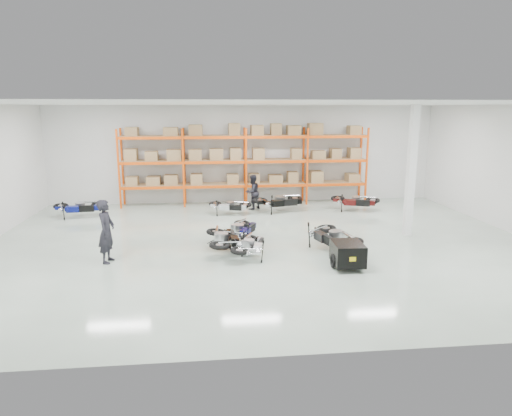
{
  "coord_description": "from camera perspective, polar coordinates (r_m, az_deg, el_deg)",
  "views": [
    {
      "loc": [
        -1.72,
        -14.35,
        4.36
      ],
      "look_at": [
        -0.15,
        0.46,
        1.1
      ],
      "focal_mm": 32.0,
      "sensor_mm": 36.0,
      "label": 1
    }
  ],
  "objects": [
    {
      "name": "pallet_rack",
      "position": [
        20.98,
        -1.34,
        6.59
      ],
      "size": [
        11.28,
        0.98,
        3.62
      ],
      "color": "#EC4F0C",
      "rests_on": "ground"
    },
    {
      "name": "room",
      "position": [
        14.61,
        0.76,
        4.04
      ],
      "size": [
        18.0,
        18.0,
        18.0
      ],
      "color": "#B4C9B6",
      "rests_on": "ground"
    },
    {
      "name": "moto_black_far_left",
      "position": [
        14.05,
        -3.94,
        -3.41
      ],
      "size": [
        0.99,
        1.85,
        1.17
      ],
      "primitive_type": null,
      "rotation": [
        0.0,
        -0.09,
        3.19
      ],
      "color": "black",
      "rests_on": "ground"
    },
    {
      "name": "moto_back_b",
      "position": [
        19.08,
        -3.36,
        0.59
      ],
      "size": [
        1.71,
        1.15,
        1.01
      ],
      "primitive_type": null,
      "rotation": [
        0.0,
        -0.09,
        1.31
      ],
      "color": "silver",
      "rests_on": "ground"
    },
    {
      "name": "moto_blue_centre",
      "position": [
        15.15,
        -2.04,
        -2.33
      ],
      "size": [
        1.55,
        1.92,
        1.11
      ],
      "primitive_type": null,
      "rotation": [
        0.0,
        -0.09,
        2.66
      ],
      "color": "#070746",
      "rests_on": "ground"
    },
    {
      "name": "moto_back_d",
      "position": [
        20.23,
        12.25,
        1.21
      ],
      "size": [
        2.01,
        1.51,
        1.17
      ],
      "primitive_type": null,
      "rotation": [
        0.0,
        -0.09,
        1.19
      ],
      "color": "#450E0D",
      "rests_on": "ground"
    },
    {
      "name": "person_back",
      "position": [
        20.02,
        -0.45,
        2.01
      ],
      "size": [
        0.95,
        0.92,
        1.53
      ],
      "primitive_type": "imported",
      "rotation": [
        0.0,
        0.0,
        3.81
      ],
      "color": "black",
      "rests_on": "ground"
    },
    {
      "name": "moto_touring_right",
      "position": [
        14.38,
        9.52,
        -3.04
      ],
      "size": [
        1.4,
        2.1,
        1.25
      ],
      "primitive_type": null,
      "rotation": [
        0.0,
        -0.09,
        0.25
      ],
      "color": "black",
      "rests_on": "ground"
    },
    {
      "name": "structural_column",
      "position": [
        16.52,
        18.81,
        4.35
      ],
      "size": [
        0.25,
        0.25,
        4.5
      ],
      "primitive_type": "cube",
      "color": "white",
      "rests_on": "ground"
    },
    {
      "name": "moto_silver_left",
      "position": [
        13.58,
        -0.67,
        -4.25
      ],
      "size": [
        1.21,
        1.74,
        1.02
      ],
      "primitive_type": null,
      "rotation": [
        0.0,
        -0.09,
        2.85
      ],
      "color": "silver",
      "rests_on": "ground"
    },
    {
      "name": "moto_back_a",
      "position": [
        19.93,
        -21.3,
        0.44
      ],
      "size": [
        1.83,
        1.01,
        1.14
      ],
      "primitive_type": null,
      "rotation": [
        0.0,
        -0.09,
        1.65
      ],
      "color": "navy",
      "rests_on": "ground"
    },
    {
      "name": "person_left",
      "position": [
        13.74,
        -18.2,
        -2.79
      ],
      "size": [
        0.54,
        0.73,
        1.84
      ],
      "primitive_type": "imported",
      "rotation": [
        0.0,
        0.0,
        1.42
      ],
      "color": "black",
      "rests_on": "ground"
    },
    {
      "name": "trailer",
      "position": [
        12.96,
        11.38,
        -5.61
      ],
      "size": [
        0.91,
        1.72,
        0.72
      ],
      "rotation": [
        0.0,
        0.0,
        -0.04
      ],
      "color": "black",
      "rests_on": "ground"
    },
    {
      "name": "moto_back_c",
      "position": [
        19.6,
        2.96,
        1.24
      ],
      "size": [
        2.07,
        1.3,
        1.25
      ],
      "primitive_type": null,
      "rotation": [
        0.0,
        -0.09,
        1.76
      ],
      "color": "black",
      "rests_on": "ground"
    }
  ]
}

